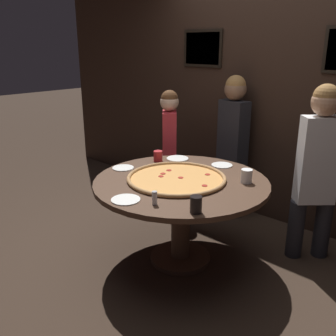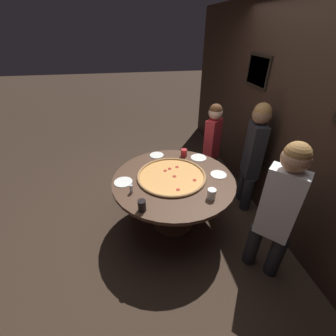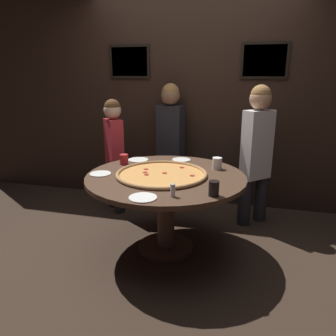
# 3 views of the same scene
# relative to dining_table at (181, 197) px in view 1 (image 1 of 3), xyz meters

# --- Properties ---
(ground_plane) EXTENTS (24.00, 24.00, 0.00)m
(ground_plane) POSITION_rel_dining_table_xyz_m (0.00, 0.00, -0.59)
(ground_plane) COLOR #38281E
(back_wall) EXTENTS (6.40, 0.08, 2.60)m
(back_wall) POSITION_rel_dining_table_xyz_m (0.00, 1.32, 0.71)
(back_wall) COLOR black
(back_wall) RESTS_ON ground_plane
(dining_table) EXTENTS (1.43, 1.43, 0.74)m
(dining_table) POSITION_rel_dining_table_xyz_m (0.00, 0.00, 0.00)
(dining_table) COLOR #4C3323
(dining_table) RESTS_ON ground_plane
(giant_pizza) EXTENTS (0.82, 0.82, 0.03)m
(giant_pizza) POSITION_rel_dining_table_xyz_m (-0.03, -0.02, 0.16)
(giant_pizza) COLOR #E0994C
(giant_pizza) RESTS_ON dining_table
(drink_cup_far_right) EXTENTS (0.09, 0.09, 0.11)m
(drink_cup_far_right) POSITION_rel_dining_table_xyz_m (0.42, 0.31, 0.20)
(drink_cup_far_right) COLOR white
(drink_cup_far_right) RESTS_ON dining_table
(drink_cup_near_left) EXTENTS (0.08, 0.08, 0.12)m
(drink_cup_near_left) POSITION_rel_dining_table_xyz_m (0.48, -0.40, 0.21)
(drink_cup_near_left) COLOR black
(drink_cup_near_left) RESTS_ON dining_table
(drink_cup_centre_back) EXTENTS (0.08, 0.08, 0.10)m
(drink_cup_centre_back) POSITION_rel_dining_table_xyz_m (-0.50, 0.24, 0.20)
(drink_cup_centre_back) COLOR #B22328
(drink_cup_centre_back) RESTS_ON dining_table
(white_plate_far_back) EXTENTS (0.19, 0.19, 0.01)m
(white_plate_far_back) POSITION_rel_dining_table_xyz_m (-0.58, -0.12, 0.15)
(white_plate_far_back) COLOR white
(white_plate_far_back) RESTS_ON dining_table
(white_plate_near_front) EXTENTS (0.19, 0.19, 0.01)m
(white_plate_near_front) POSITION_rel_dining_table_xyz_m (0.02, 0.54, 0.15)
(white_plate_near_front) COLOR white
(white_plate_near_front) RESTS_ON dining_table
(white_plate_beside_cup) EXTENTS (0.21, 0.21, 0.01)m
(white_plate_beside_cup) POSITION_rel_dining_table_xyz_m (-0.02, -0.58, 0.15)
(white_plate_beside_cup) COLOR white
(white_plate_beside_cup) RESTS_ON dining_table
(white_plate_left_side) EXTENTS (0.21, 0.21, 0.01)m
(white_plate_left_side) POSITION_rel_dining_table_xyz_m (-0.41, 0.43, 0.15)
(white_plate_left_side) COLOR white
(white_plate_left_side) RESTS_ON dining_table
(condiment_shaker) EXTENTS (0.04, 0.04, 0.10)m
(condiment_shaker) POSITION_rel_dining_table_xyz_m (0.19, -0.50, 0.20)
(condiment_shaker) COLOR silver
(condiment_shaker) RESTS_ON dining_table
(diner_centre_back) EXTENTS (0.37, 0.36, 1.51)m
(diner_centre_back) POSITION_rel_dining_table_xyz_m (0.78, 0.82, 0.26)
(diner_centre_back) COLOR #232328
(diner_centre_back) RESTS_ON ground_plane
(diner_side_left) EXTENTS (0.32, 0.33, 1.34)m
(diner_side_left) POSITION_rel_dining_table_xyz_m (-0.83, 0.77, 0.17)
(diner_side_left) COLOR #232328
(diner_side_left) RESTS_ON ground_plane
(diner_far_right) EXTENTS (0.39, 0.23, 1.50)m
(diner_far_right) POSITION_rel_dining_table_xyz_m (-0.24, 1.11, 0.26)
(diner_far_right) COLOR #232328
(diner_far_right) RESTS_ON ground_plane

